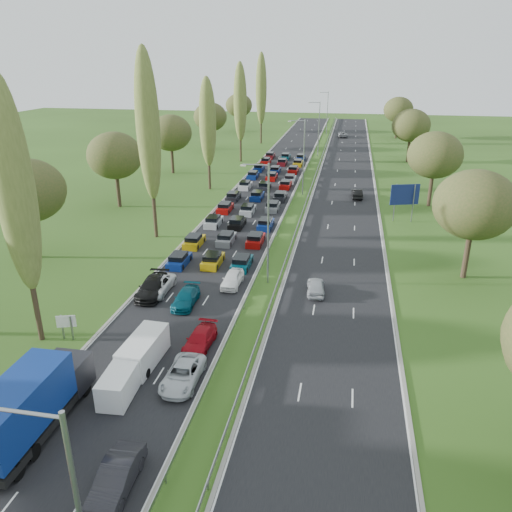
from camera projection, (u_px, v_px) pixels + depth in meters
The scene contains 24 objects.
ground at pixel (304, 192), 83.72m from camera, with size 260.00×260.00×0.00m, color #2C4A17.
near_carriageway at pixel (266, 187), 87.16m from camera, with size 10.50×215.00×0.04m, color black.
far_carriageway at pixel (345, 190), 84.85m from camera, with size 10.50×215.00×0.04m, color black.
central_reservation at pixel (305, 185), 85.80m from camera, with size 2.36×215.00×0.32m.
lamp_columns at pixel (304, 158), 79.67m from camera, with size 0.18×140.18×12.00m.
poplar_row at pixel (187, 122), 71.08m from camera, with size 2.80×127.80×22.44m.
woodland_left at pixel (104, 160), 69.56m from camera, with size 8.00×166.00×11.10m.
woodland_right at pixel (444, 166), 65.36m from camera, with size 8.00×153.00×11.10m.
traffic_queue_fill at pixel (261, 192), 82.14m from camera, with size 9.09×67.03×0.80m.
near_car_2 at pixel (157, 286), 47.51m from camera, with size 2.42×5.25×1.46m, color silver.
near_car_3 at pixel (152, 287), 47.05m from camera, with size 2.24×5.51×1.60m, color black.
near_car_7 at pixel (186, 298), 45.23m from camera, with size 1.86×4.58×1.33m, color #054455.
near_car_9 at pixel (116, 477), 25.73m from camera, with size 1.64×4.71×1.55m, color black.
near_car_10 at pixel (183, 374), 34.27m from camera, with size 2.26×4.90×1.36m, color silver.
near_car_11 at pixel (200, 339), 38.56m from camera, with size 1.84×4.53×1.32m, color #9C0914.
near_car_12 at pixel (232, 279), 48.99m from camera, with size 1.70×4.23×1.44m, color white.
far_car_0 at pixel (316, 286), 47.42m from camera, with size 1.64×4.08×1.39m, color #AAAEB3.
far_car_1 at pixel (357, 193), 79.71m from camera, with size 1.55×4.45×1.46m, color black.
far_car_2 at pixel (343, 134), 141.07m from camera, with size 2.52×5.47×1.52m, color gray.
blue_lorry at pixel (31, 403), 29.21m from camera, with size 2.68×9.66×4.08m.
white_van_front at pixel (123, 379), 33.37m from camera, with size 1.84×4.69×1.89m.
white_van_rear at pixel (145, 349), 36.58m from camera, with size 2.04×5.20×2.09m.
info_sign at pixel (66, 324), 39.40m from camera, with size 1.46×0.54×2.10m.
direction_sign at pixel (405, 196), 67.25m from camera, with size 3.85×1.30×5.20m.
Camera 1 is at (11.73, -1.84, 20.95)m, focal length 35.00 mm.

